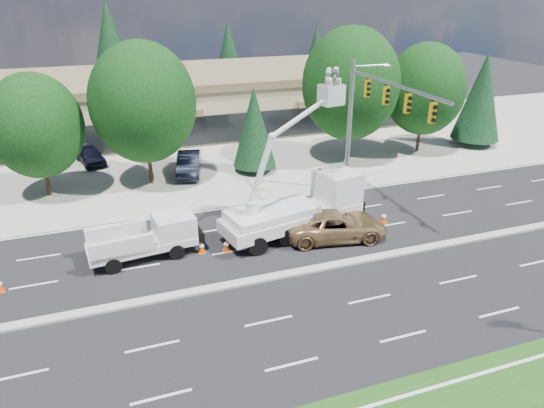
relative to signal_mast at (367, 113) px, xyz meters
name	(u,v)px	position (x,y,z in m)	size (l,w,h in m)	color
ground	(248,282)	(-10.03, -7.04, -6.06)	(140.00, 140.00, 0.00)	black
concrete_apron	(181,158)	(-10.03, 12.96, -6.05)	(140.00, 22.00, 0.01)	#9C9A8E
road_median	(248,281)	(-10.03, -7.04, -6.00)	(120.00, 0.55, 0.12)	#9C9A8E
strip_mall	(163,100)	(-10.03, 22.93, -3.23)	(50.40, 15.40, 5.50)	tan
tree_front_c	(36,126)	(-20.03, 7.96, -1.12)	(6.08, 6.08, 8.44)	#332114
tree_front_d	(143,103)	(-13.03, 7.96, -0.09)	(7.34, 7.34, 10.19)	#332114
tree_front_e	(254,127)	(-5.03, 7.96, -2.52)	(3.34, 3.34, 6.59)	#332114
tree_front_f	(351,84)	(2.97, 7.96, 0.20)	(7.71, 7.71, 10.70)	#332114
tree_front_g	(425,89)	(9.97, 7.96, -0.64)	(6.66, 6.66, 9.25)	#332114
tree_front_h	(481,96)	(15.97, 7.96, -1.62)	(4.20, 4.20, 8.28)	#332114
tree_back_b	(111,51)	(-14.03, 34.96, 0.36)	(6.07, 6.07, 11.96)	#332114
tree_back_c	(229,58)	(-0.03, 34.96, -1.05)	(4.73, 4.73, 9.33)	#332114
tree_back_d	(316,56)	(11.97, 34.96, -1.41)	(4.39, 4.39, 8.66)	#332114
signal_mast	(367,113)	(0.00, 0.00, 0.00)	(2.76, 10.16, 9.00)	gray
utility_pickup	(150,241)	(-14.24, -2.80, -5.17)	(5.83, 2.71, 2.16)	silver
bucket_truck	(304,199)	(-5.29, -2.68, -4.03)	(8.90, 4.28, 9.39)	silver
traffic_cone_b	(201,247)	(-11.60, -3.41, -5.72)	(0.40, 0.40, 0.70)	#EC4307
traffic_cone_c	(226,245)	(-10.26, -3.67, -5.72)	(0.40, 0.40, 0.70)	#EC4307
traffic_cone_d	(338,227)	(-3.44, -3.62, -5.72)	(0.40, 0.40, 0.70)	#EC4307
traffic_cone_e	(384,217)	(-0.21, -3.41, -5.72)	(0.40, 0.40, 0.70)	#EC4307
minivan	(336,225)	(-3.92, -4.24, -5.24)	(2.69, 5.84, 1.62)	#9A754A
parked_car_west	(90,155)	(-17.27, 13.95, -5.33)	(1.71, 4.25, 1.45)	black
parked_car_east	(189,164)	(-10.03, 8.96, -5.24)	(1.72, 4.93, 1.62)	black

